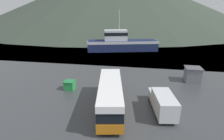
% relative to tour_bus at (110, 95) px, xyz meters
% --- Properties ---
extents(water_surface, '(240.00, 240.00, 0.00)m').
position_rel_tour_bus_xyz_m(water_surface, '(0.28, 136.68, -1.83)').
color(water_surface, '#475B6B').
rests_on(water_surface, ground).
extents(tour_bus, '(4.34, 10.63, 3.25)m').
position_rel_tour_bus_xyz_m(tour_bus, '(0.00, 0.00, 0.00)').
color(tour_bus, '#B26614').
rests_on(tour_bus, ground).
extents(delivery_van, '(2.95, 6.57, 2.34)m').
position_rel_tour_bus_xyz_m(delivery_van, '(5.90, 0.40, -0.58)').
color(delivery_van, silver).
rests_on(delivery_van, ground).
extents(fishing_boat, '(20.86, 9.84, 11.51)m').
position_rel_tour_bus_xyz_m(fishing_boat, '(-2.96, 32.76, 0.45)').
color(fishing_boat, '#19234C').
rests_on(fishing_boat, water_surface).
extents(storage_bin, '(1.52, 1.43, 1.35)m').
position_rel_tour_bus_xyz_m(storage_bin, '(-6.84, 4.23, -1.14)').
color(storage_bin, green).
rests_on(storage_bin, ground).
extents(dock_kiosk, '(2.54, 2.52, 2.35)m').
position_rel_tour_bus_xyz_m(dock_kiosk, '(11.62, 10.84, -0.64)').
color(dock_kiosk, slate).
rests_on(dock_kiosk, ground).
extents(small_boat, '(6.48, 3.05, 0.98)m').
position_rel_tour_bus_xyz_m(small_boat, '(-20.50, 39.68, -1.34)').
color(small_boat, maroon).
rests_on(small_boat, water_surface).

